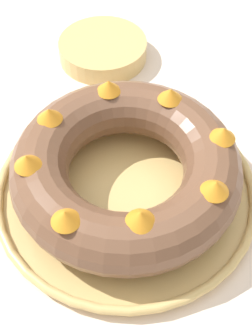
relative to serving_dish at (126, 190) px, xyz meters
The scene contains 4 objects.
dining_table 0.09m from the serving_dish, 79.29° to the right, with size 1.28×1.23×0.72m.
serving_dish is the anchor object (origin of this frame).
bundt_cake 0.05m from the serving_dish, 132.06° to the right, with size 0.30×0.30×0.09m.
side_bowl 0.30m from the serving_dish, 73.62° to the left, with size 0.15×0.15×0.03m, color tan.
Camera 1 is at (-0.16, -0.31, 1.26)m, focal length 50.00 mm.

